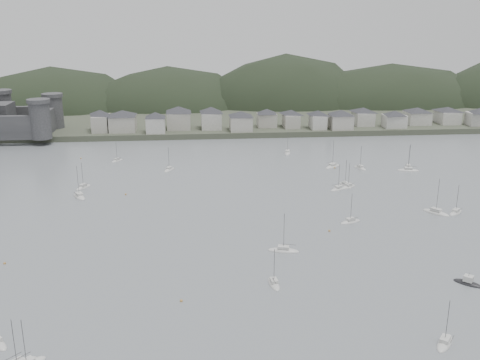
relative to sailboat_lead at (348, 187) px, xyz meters
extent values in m
plane|color=slate|center=(-41.84, -81.54, -0.18)|extent=(900.00, 900.00, 0.00)
cube|color=#383D2D|center=(-41.84, 213.46, 1.32)|extent=(900.00, 250.00, 3.00)
ellipsoid|color=black|center=(-152.71, 190.40, -10.32)|extent=(138.98, 92.48, 81.13)
ellipsoid|color=black|center=(-74.14, 191.32, -10.15)|extent=(132.08, 90.41, 79.74)
ellipsoid|color=black|center=(8.81, 191.39, -12.85)|extent=(133.88, 88.37, 101.41)
ellipsoid|color=black|center=(84.11, 186.37, -10.50)|extent=(165.81, 81.78, 82.55)
cylinder|color=#323234|center=(-133.84, 84.46, 11.82)|extent=(10.00, 10.00, 18.00)
cylinder|color=#323234|center=(-161.84, 114.46, 12.32)|extent=(11.00, 11.00, 19.00)
cylinder|color=#323234|center=(-133.84, 112.46, 11.32)|extent=(10.00, 10.00, 17.00)
cube|color=#323234|center=(-161.84, 113.46, 8.82)|extent=(56.00, 3.50, 12.00)
cube|color=#323234|center=(-133.84, 98.46, 8.82)|extent=(3.50, 30.00, 12.00)
cube|color=#A29E94|center=(-106.84, 100.42, 7.11)|extent=(8.34, 12.91, 8.59)
pyramid|color=#2A2A2F|center=(-106.84, 100.42, 12.91)|extent=(15.78, 15.78, 3.01)
cube|color=#A29E94|center=(-95.16, 99.78, 7.00)|extent=(13.68, 13.35, 8.36)
pyramid|color=#2A2A2F|center=(-95.16, 99.78, 12.64)|extent=(20.07, 20.07, 2.93)
cube|color=#A4A29A|center=(-77.42, 94.47, 6.86)|extent=(9.78, 10.20, 8.08)
pyramid|color=#2A2A2F|center=(-77.42, 94.47, 12.31)|extent=(14.83, 14.83, 2.83)
cube|color=#A29E94|center=(-65.35, 104.10, 7.37)|extent=(12.59, 13.33, 9.09)
pyramid|color=#2A2A2F|center=(-65.35, 104.10, 13.50)|extent=(19.24, 19.24, 3.18)
cube|color=#A4A29A|center=(-47.59, 102.56, 7.26)|extent=(10.74, 12.17, 8.87)
pyramid|color=#2A2A2F|center=(-47.59, 102.56, 13.24)|extent=(17.01, 17.01, 3.10)
cube|color=#A29E94|center=(-31.92, 95.99, 6.67)|extent=(11.63, 12.09, 7.69)
pyramid|color=#2A2A2F|center=(-31.92, 95.99, 11.86)|extent=(17.61, 17.61, 2.69)
cube|color=#A29E94|center=(-16.59, 104.65, 6.54)|extent=(10.37, 9.35, 7.44)
pyramid|color=#2A2A2F|center=(-16.59, 104.65, 11.56)|extent=(14.65, 14.65, 2.60)
cube|color=#A29E94|center=(-3.21, 102.25, 6.43)|extent=(8.24, 12.20, 7.22)
pyramid|color=#2A2A2F|center=(-3.21, 102.25, 11.31)|extent=(15.17, 15.17, 2.53)
cube|color=#A4A29A|center=(10.66, 97.01, 6.55)|extent=(8.06, 10.91, 7.46)
pyramid|color=#2A2A2F|center=(10.66, 97.01, 11.59)|extent=(14.08, 14.08, 2.61)
cube|color=#A29E94|center=(22.97, 95.52, 6.65)|extent=(11.73, 11.78, 7.66)
pyramid|color=#2A2A2F|center=(22.97, 95.52, 11.82)|extent=(17.46, 17.46, 2.68)
cube|color=#A4A29A|center=(38.79, 105.37, 6.49)|extent=(10.19, 13.02, 7.33)
pyramid|color=#2A2A2F|center=(38.79, 105.37, 11.44)|extent=(17.23, 17.23, 2.57)
cube|color=#A4A29A|center=(53.71, 96.52, 6.26)|extent=(11.70, 9.81, 6.88)
pyramid|color=#2A2A2F|center=(53.71, 96.52, 10.90)|extent=(15.97, 15.97, 2.41)
cube|color=#A4A29A|center=(70.56, 105.36, 6.32)|extent=(12.83, 12.48, 7.00)
pyramid|color=#2A2A2F|center=(70.56, 105.36, 11.05)|extent=(18.79, 18.79, 2.45)
cube|color=#A4A29A|center=(88.89, 105.88, 6.31)|extent=(11.07, 13.50, 6.97)
pyramid|color=#2A2A2F|center=(88.89, 105.88, 11.01)|extent=(18.25, 18.25, 2.44)
cube|color=#A4A29A|center=(104.18, 98.18, 6.49)|extent=(13.75, 9.12, 7.34)
ellipsoid|color=silver|center=(0.00, 0.00, -0.13)|extent=(7.55, 6.30, 1.51)
cube|color=beige|center=(0.00, 0.00, 0.92)|extent=(3.11, 2.87, 0.70)
cylinder|color=#3F3F42|center=(0.00, 0.00, 4.73)|extent=(0.12, 0.12, 9.41)
cylinder|color=#3F3F42|center=(1.11, -0.78, 1.47)|extent=(2.83, 2.03, 0.10)
ellipsoid|color=silver|center=(-0.64, 2.04, -0.13)|extent=(4.25, 8.37, 1.60)
cube|color=beige|center=(-0.64, 2.04, 0.97)|extent=(2.33, 3.12, 0.70)
cylinder|color=#3F3F42|center=(-0.64, 2.04, 5.03)|extent=(0.12, 0.12, 10.01)
cylinder|color=#3F3F42|center=(-0.96, 0.63, 1.52)|extent=(0.89, 3.54, 0.10)
ellipsoid|color=silver|center=(-13.58, 54.64, -0.13)|extent=(4.66, 8.97, 1.71)
cube|color=beige|center=(-13.58, 54.64, 1.03)|extent=(2.53, 3.36, 0.70)
cylinder|color=#3F3F42|center=(-13.58, 54.64, 5.38)|extent=(0.12, 0.12, 10.71)
cylinder|color=#3F3F42|center=(-13.94, 56.14, 1.58)|extent=(1.00, 3.77, 0.10)
ellipsoid|color=silver|center=(-9.72, -35.72, -0.13)|extent=(7.83, 4.93, 1.49)
cube|color=beige|center=(-9.72, -35.72, 0.92)|extent=(3.03, 2.48, 0.70)
cylinder|color=#3F3F42|center=(-9.72, -35.72, 4.69)|extent=(0.12, 0.12, 9.33)
cylinder|color=#3F3F42|center=(-8.46, -36.20, 1.47)|extent=(3.17, 1.31, 0.10)
ellipsoid|color=silver|center=(-34.32, -55.31, -0.13)|extent=(9.11, 4.86, 1.74)
cube|color=beige|center=(-34.32, -55.31, 1.04)|extent=(3.42, 2.61, 0.70)
cylinder|color=#3F3F42|center=(-34.32, -55.31, 5.45)|extent=(0.12, 0.12, 10.86)
cylinder|color=#3F3F42|center=(-32.81, -54.92, 1.59)|extent=(3.81, 1.07, 0.10)
ellipsoid|color=silver|center=(33.34, 24.70, -0.13)|extent=(4.42, 8.02, 1.53)
cube|color=beige|center=(33.34, 24.70, 0.94)|extent=(2.34, 3.03, 0.70)
cylinder|color=#3F3F42|center=(33.34, 24.70, 4.80)|extent=(0.12, 0.12, 9.56)
cylinder|color=#3F3F42|center=(32.97, 26.03, 1.49)|extent=(1.03, 3.34, 0.10)
ellipsoid|color=silver|center=(31.46, 19.82, -0.13)|extent=(9.42, 4.85, 1.80)
cube|color=beige|center=(31.46, 19.82, 1.07)|extent=(3.52, 2.64, 0.70)
cylinder|color=#3F3F42|center=(31.46, 19.82, 5.65)|extent=(0.12, 0.12, 11.26)
cylinder|color=#3F3F42|center=(33.04, 20.19, 1.62)|extent=(3.97, 1.02, 0.10)
ellipsoid|color=silver|center=(27.17, -30.77, -0.13)|extent=(7.35, 6.76, 1.52)
cube|color=beige|center=(27.17, -30.77, 0.93)|extent=(3.10, 2.99, 0.70)
cylinder|color=#3F3F42|center=(27.17, -30.77, 4.76)|extent=(0.12, 0.12, 9.48)
cylinder|color=#3F3F42|center=(28.21, -31.66, 1.48)|extent=(2.67, 2.29, 0.10)
cylinder|color=#3F3F42|center=(-89.99, -101.54, 4.82)|extent=(0.12, 0.12, 9.61)
cylinder|color=#3F3F42|center=(-90.95, -100.55, 1.49)|extent=(2.47, 2.57, 0.10)
ellipsoid|color=silver|center=(-39.88, -74.06, -0.13)|extent=(3.02, 7.41, 1.44)
cube|color=beige|center=(-39.88, -74.06, 0.89)|extent=(1.83, 2.67, 0.70)
cylinder|color=#3F3F42|center=(-39.88, -74.06, 4.53)|extent=(0.12, 0.12, 9.02)
cylinder|color=#3F3F42|center=(-40.01, -75.36, 1.44)|extent=(0.42, 3.24, 0.10)
ellipsoid|color=silver|center=(20.65, -30.25, -0.13)|extent=(8.07, 9.17, 1.86)
cube|color=beige|center=(20.65, -30.25, 1.10)|extent=(3.62, 3.83, 0.70)
cylinder|color=#3F3F42|center=(20.65, -30.25, 5.84)|extent=(0.12, 0.12, 11.63)
cylinder|color=#3F3F42|center=(19.62, -31.57, 1.65)|extent=(2.65, 3.37, 0.10)
cylinder|color=#3F3F42|center=(-91.70, -101.54, 4.91)|extent=(0.12, 0.12, 9.78)
cylinder|color=#3F3F42|center=(-92.67, -100.52, 1.50)|extent=(2.49, 2.63, 0.10)
ellipsoid|color=silver|center=(-99.32, -2.47, -0.13)|extent=(6.91, 9.33, 1.81)
cube|color=beige|center=(-99.32, -2.47, 1.08)|extent=(3.28, 3.74, 0.70)
cylinder|color=#3F3F42|center=(-99.32, -2.47, 5.68)|extent=(0.12, 0.12, 11.32)
cylinder|color=#3F3F42|center=(-100.11, -3.90, 1.63)|extent=(2.06, 3.62, 0.10)
ellipsoid|color=silver|center=(1.45, 28.89, -0.13)|extent=(8.92, 8.32, 1.85)
cube|color=beige|center=(1.45, 28.89, 1.10)|extent=(3.78, 3.67, 0.70)
cylinder|color=#3F3F42|center=(1.45, 28.89, 5.81)|extent=(0.12, 0.12, 11.57)
cylinder|color=#3F3F42|center=(0.19, 29.98, 1.65)|extent=(3.20, 2.82, 0.10)
ellipsoid|color=silver|center=(-4.48, -2.31, -0.13)|extent=(7.80, 6.17, 1.53)
cube|color=beige|center=(-4.48, -2.31, 0.94)|extent=(3.17, 2.86, 0.70)
cylinder|color=#3F3F42|center=(-4.48, -2.31, 4.81)|extent=(0.12, 0.12, 9.59)
cylinder|color=#3F3F42|center=(-5.65, -1.57, 1.49)|extent=(2.97, 1.93, 0.10)
ellipsoid|color=silver|center=(-99.87, 8.57, -0.13)|extent=(5.86, 7.88, 1.53)
cube|color=beige|center=(-99.87, 8.57, 0.94)|extent=(2.77, 3.16, 0.70)
cylinder|color=#3F3F42|center=(-99.87, 8.57, 4.80)|extent=(0.12, 0.12, 9.56)
cylinder|color=#3F3F42|center=(-99.20, 7.37, 1.49)|extent=(1.76, 3.06, 0.10)
ellipsoid|color=silver|center=(12.50, 25.30, -0.13)|extent=(4.78, 8.03, 1.53)
cube|color=beige|center=(12.50, 25.30, 0.94)|extent=(2.46, 3.08, 0.70)
cylinder|color=#3F3F42|center=(12.50, 25.30, 4.80)|extent=(0.12, 0.12, 9.56)
cylinder|color=#3F3F42|center=(12.05, 24.00, 1.49)|extent=(1.20, 3.29, 0.10)
ellipsoid|color=silver|center=(-68.43, 30.32, -0.13)|extent=(5.48, 7.96, 1.53)
cube|color=beige|center=(-68.43, 30.32, 0.94)|extent=(2.66, 3.14, 0.70)
cylinder|color=#3F3F42|center=(-68.43, 30.32, 4.80)|extent=(0.12, 0.12, 9.55)
cylinder|color=#3F3F42|center=(-69.01, 31.56, 1.49)|extent=(1.56, 3.15, 0.10)
ellipsoid|color=silver|center=(-10.08, -101.54, -0.13)|extent=(6.59, 7.32, 1.50)
cube|color=beige|center=(-10.08, -101.54, 0.92)|extent=(2.93, 3.07, 0.70)
cylinder|color=#3F3F42|center=(-10.08, -101.54, 4.70)|extent=(0.12, 0.12, 9.36)
cylinder|color=#3F3F42|center=(-9.22, -102.59, 1.47)|extent=(2.21, 2.68, 0.10)
ellipsoid|color=silver|center=(-92.16, 47.53, -0.13)|extent=(5.67, 6.54, 1.32)
cube|color=beige|center=(-92.16, 47.53, 0.83)|extent=(2.55, 2.72, 0.70)
cylinder|color=#3F3F42|center=(-92.16, 47.53, 4.15)|extent=(0.12, 0.12, 8.26)
cylinder|color=#3F3F42|center=(-91.45, 46.58, 1.38)|extent=(1.87, 2.43, 0.10)
ellipsoid|color=black|center=(6.80, -78.16, -0.13)|extent=(6.67, 6.57, 1.51)
cube|color=beige|center=(6.80, -78.16, 1.28)|extent=(2.82, 2.82, 1.40)
cylinder|color=#3F3F42|center=(6.80, -78.16, 2.18)|extent=(0.10, 0.10, 1.20)
sphere|color=#AF7C3A|center=(-108.17, -56.48, -0.03)|extent=(0.70, 0.70, 0.70)
sphere|color=#AF7C3A|center=(1.88, 26.84, -0.03)|extent=(0.70, 0.70, 0.70)
sphere|color=#AF7C3A|center=(-18.13, -42.37, -0.03)|extent=(0.70, 0.70, 0.70)
sphere|color=#AF7C3A|center=(-83.03, -1.37, -0.03)|extent=(0.70, 0.70, 0.70)
sphere|color=#AF7C3A|center=(-109.14, 53.24, -0.03)|extent=(0.70, 0.70, 0.70)
sphere|color=#AF7C3A|center=(-62.00, -80.19, -0.03)|extent=(0.70, 0.70, 0.70)
camera|label=1|loc=(-58.73, -189.47, 61.41)|focal=40.26mm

